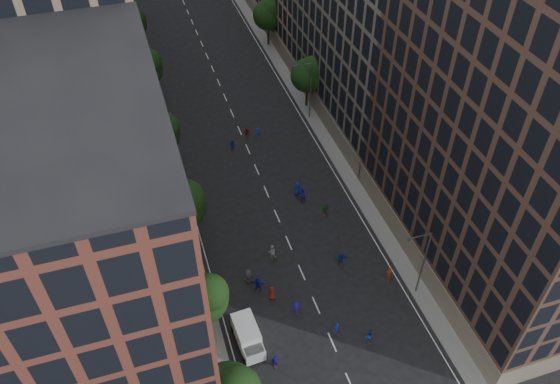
# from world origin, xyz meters

# --- Properties ---
(ground) EXTENTS (240.00, 240.00, 0.00)m
(ground) POSITION_xyz_m (0.00, 40.00, 0.00)
(ground) COLOR black
(ground) RESTS_ON ground
(sidewalk_left) EXTENTS (4.00, 105.00, 0.15)m
(sidewalk_left) POSITION_xyz_m (-12.00, 47.50, 0.07)
(sidewalk_left) COLOR slate
(sidewalk_left) RESTS_ON ground
(sidewalk_right) EXTENTS (4.00, 105.00, 0.15)m
(sidewalk_right) POSITION_xyz_m (12.00, 47.50, 0.07)
(sidewalk_right) COLOR slate
(sidewalk_right) RESTS_ON ground
(bldg_left_a) EXTENTS (14.00, 22.00, 30.00)m
(bldg_left_a) POSITION_xyz_m (-19.00, 11.00, 15.00)
(bldg_left_a) COLOR brown
(bldg_left_a) RESTS_ON ground
(bldg_left_b) EXTENTS (14.00, 26.00, 34.00)m
(bldg_left_b) POSITION_xyz_m (-19.00, 35.00, 17.00)
(bldg_left_b) COLOR #846E56
(bldg_left_b) RESTS_ON ground
(bldg_left_c) EXTENTS (14.00, 20.00, 28.00)m
(bldg_left_c) POSITION_xyz_m (-19.00, 58.00, 14.00)
(bldg_left_c) COLOR brown
(bldg_left_c) RESTS_ON ground
(bldg_right_a) EXTENTS (14.00, 30.00, 36.00)m
(bldg_right_a) POSITION_xyz_m (19.00, 15.00, 18.00)
(bldg_right_a) COLOR #473126
(bldg_right_a) RESTS_ON ground
(bldg_right_b) EXTENTS (14.00, 28.00, 33.00)m
(bldg_right_b) POSITION_xyz_m (19.00, 44.00, 16.50)
(bldg_right_b) COLOR #615950
(bldg_right_b) RESTS_ON ground
(tree_left_1) EXTENTS (4.80, 4.80, 8.21)m
(tree_left_1) POSITION_xyz_m (-11.02, 13.86, 5.55)
(tree_left_1) COLOR black
(tree_left_1) RESTS_ON ground
(tree_left_2) EXTENTS (5.60, 5.60, 9.45)m
(tree_left_2) POSITION_xyz_m (-10.99, 25.83, 6.36)
(tree_left_2) COLOR black
(tree_left_2) RESTS_ON ground
(tree_left_3) EXTENTS (5.00, 5.00, 8.58)m
(tree_left_3) POSITION_xyz_m (-11.02, 39.85, 5.82)
(tree_left_3) COLOR black
(tree_left_3) RESTS_ON ground
(tree_left_4) EXTENTS (5.40, 5.40, 9.08)m
(tree_left_4) POSITION_xyz_m (-11.00, 55.84, 6.10)
(tree_left_4) COLOR black
(tree_left_4) RESTS_ON ground
(tree_left_5) EXTENTS (4.80, 4.80, 8.33)m
(tree_left_5) POSITION_xyz_m (-11.02, 71.86, 5.68)
(tree_left_5) COLOR black
(tree_left_5) RESTS_ON ground
(tree_right_a) EXTENTS (5.00, 5.00, 8.39)m
(tree_right_a) POSITION_xyz_m (11.38, 47.85, 5.63)
(tree_right_a) COLOR black
(tree_right_a) RESTS_ON ground
(tree_right_b) EXTENTS (5.20, 5.20, 8.83)m
(tree_right_b) POSITION_xyz_m (11.39, 67.85, 5.96)
(tree_right_b) COLOR black
(tree_right_b) RESTS_ON ground
(streetlamp_near) EXTENTS (2.64, 0.22, 9.06)m
(streetlamp_near) POSITION_xyz_m (10.37, 12.00, 5.17)
(streetlamp_near) COLOR #595B60
(streetlamp_near) RESTS_ON ground
(streetlamp_far) EXTENTS (2.64, 0.22, 9.06)m
(streetlamp_far) POSITION_xyz_m (10.37, 45.00, 5.17)
(streetlamp_far) COLOR #595B60
(streetlamp_far) RESTS_ON ground
(cargo_van) EXTENTS (2.48, 4.80, 2.49)m
(cargo_van) POSITION_xyz_m (-7.81, 11.29, 1.31)
(cargo_van) COLOR silver
(cargo_van) RESTS_ON ground
(skater_1) EXTENTS (0.66, 0.52, 1.58)m
(skater_1) POSITION_xyz_m (0.75, 9.81, 0.79)
(skater_1) COLOR #1725BC
(skater_1) RESTS_ON ground
(skater_2) EXTENTS (0.90, 0.73, 1.73)m
(skater_2) POSITION_xyz_m (3.31, 8.12, 0.86)
(skater_2) COLOR #153FAE
(skater_2) RESTS_ON ground
(skater_3) EXTENTS (1.16, 0.87, 1.59)m
(skater_3) POSITION_xyz_m (-2.29, 13.26, 0.80)
(skater_3) COLOR #1C15B2
(skater_3) RESTS_ON ground
(skater_4) EXTENTS (0.90, 0.41, 1.52)m
(skater_4) POSITION_xyz_m (-6.02, 8.32, 0.76)
(skater_4) COLOR #1D16B6
(skater_4) RESTS_ON ground
(skater_5) EXTENTS (1.47, 0.63, 1.53)m
(skater_5) POSITION_xyz_m (4.47, 17.85, 0.77)
(skater_5) COLOR navy
(skater_5) RESTS_ON ground
(skater_6) EXTENTS (0.97, 0.76, 1.75)m
(skater_6) POSITION_xyz_m (-4.06, 15.68, 0.87)
(skater_6) COLOR maroon
(skater_6) RESTS_ON ground
(skater_7) EXTENTS (0.73, 0.54, 1.82)m
(skater_7) POSITION_xyz_m (8.50, 14.31, 0.91)
(skater_7) COLOR maroon
(skater_7) RESTS_ON ground
(skater_8) EXTENTS (1.05, 0.89, 1.88)m
(skater_8) POSITION_xyz_m (-2.46, 20.98, 0.94)
(skater_8) COLOR #B0B0AC
(skater_8) RESTS_ON ground
(skater_9) EXTENTS (1.35, 1.09, 1.82)m
(skater_9) POSITION_xyz_m (-5.83, 18.51, 0.91)
(skater_9) COLOR #37383C
(skater_9) RESTS_ON ground
(skater_10) EXTENTS (1.03, 0.72, 1.63)m
(skater_10) POSITION_xyz_m (5.63, 25.54, 0.82)
(skater_10) COLOR #206C21
(skater_10) RESTS_ON ground
(skater_11) EXTENTS (1.73, 1.09, 1.78)m
(skater_11) POSITION_xyz_m (-5.13, 17.21, 0.89)
(skater_11) COLOR #131B9D
(skater_11) RESTS_ON ground
(skater_12) EXTENTS (0.98, 0.68, 1.90)m
(skater_12) POSITION_xyz_m (3.54, 29.89, 0.95)
(skater_12) COLOR #122697
(skater_12) RESTS_ON ground
(skater_13) EXTENTS (0.79, 0.64, 1.87)m
(skater_13) POSITION_xyz_m (-8.50, 29.57, 0.93)
(skater_13) COLOR #124694
(skater_13) RESTS_ON ground
(skater_14) EXTENTS (1.13, 1.01, 1.92)m
(skater_14) POSITION_xyz_m (3.73, 28.66, 0.96)
(skater_14) COLOR #1A16B4
(skater_14) RESTS_ON ground
(skater_15) EXTENTS (0.99, 0.60, 1.49)m
(skater_15) POSITION_xyz_m (2.09, 42.63, 0.75)
(skater_15) COLOR #1630B6
(skater_15) RESTS_ON ground
(skater_16) EXTENTS (1.06, 0.56, 1.71)m
(skater_16) POSITION_xyz_m (-2.00, 40.94, 0.86)
(skater_16) COLOR #132F9D
(skater_16) RESTS_ON ground
(skater_17) EXTENTS (1.41, 0.54, 1.49)m
(skater_17) POSITION_xyz_m (0.64, 43.14, 0.75)
(skater_17) COLOR maroon
(skater_17) RESTS_ON ground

